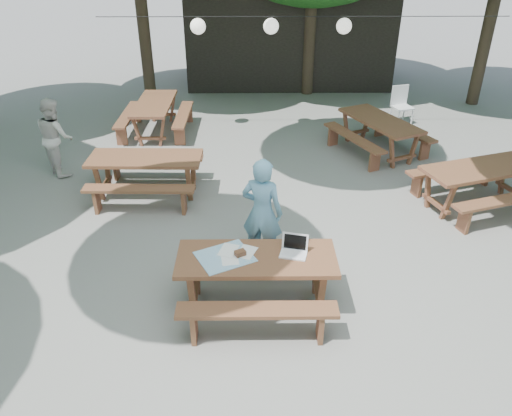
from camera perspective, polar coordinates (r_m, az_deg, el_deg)
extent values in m
plane|color=slate|center=(7.00, 4.89, -8.90)|extent=(80.00, 80.00, 0.00)
cube|color=black|center=(16.25, 3.68, 19.25)|extent=(6.00, 3.00, 2.80)
cube|color=brown|center=(6.26, 0.06, -5.82)|extent=(2.00, 0.80, 0.06)
cube|color=brown|center=(5.92, 0.13, -11.61)|extent=(1.90, 0.28, 0.05)
cube|color=brown|center=(6.95, 0.00, -4.50)|extent=(1.90, 0.28, 0.05)
cube|color=brown|center=(6.49, 0.06, -8.51)|extent=(1.70, 0.70, 0.69)
cube|color=brown|center=(9.14, -12.58, 5.55)|extent=(2.02, 0.85, 0.06)
cube|color=brown|center=(8.68, -13.25, 2.15)|extent=(1.91, 0.32, 0.05)
cube|color=brown|center=(9.82, -11.64, 5.68)|extent=(1.91, 0.32, 0.05)
cube|color=brown|center=(9.29, -12.33, 3.44)|extent=(1.72, 0.74, 0.69)
cube|color=brown|center=(9.36, 24.36, 4.11)|extent=(2.15, 1.38, 0.06)
cube|color=brown|center=(9.07, 26.60, 0.83)|extent=(1.89, 0.85, 0.05)
cube|color=brown|center=(9.90, 21.66, 4.31)|extent=(1.89, 0.85, 0.05)
cube|color=brown|center=(9.52, 23.90, 2.09)|extent=(1.83, 1.19, 0.69)
cube|color=brown|center=(12.06, -11.55, 11.62)|extent=(0.82, 2.01, 0.06)
cube|color=brown|center=(12.03, -8.34, 10.51)|extent=(0.30, 1.90, 0.05)
cube|color=brown|center=(12.28, -14.45, 10.29)|extent=(0.30, 1.90, 0.05)
cube|color=brown|center=(12.17, -11.37, 9.95)|extent=(0.71, 1.71, 0.69)
cube|color=brown|center=(11.05, 14.03, 9.66)|extent=(1.58, 2.15, 0.06)
cube|color=brown|center=(11.55, 16.42, 8.77)|extent=(1.06, 1.84, 0.05)
cube|color=brown|center=(10.76, 11.12, 7.91)|extent=(1.06, 1.84, 0.05)
cube|color=brown|center=(11.18, 13.79, 7.86)|extent=(1.36, 1.84, 0.69)
imported|color=#70ADCD|center=(7.03, 0.71, -0.49)|extent=(0.69, 0.57, 1.64)
imported|color=silver|center=(10.52, -21.95, 7.58)|extent=(0.91, 0.94, 1.52)
cube|color=white|center=(13.09, 16.39, 10.98)|extent=(0.55, 0.55, 0.04)
cube|color=white|center=(13.17, 16.09, 12.33)|extent=(0.43, 0.16, 0.48)
cube|color=white|center=(13.15, 16.26, 10.12)|extent=(0.52, 0.52, 0.38)
cube|color=white|center=(6.29, 4.28, -5.31)|extent=(0.38, 0.30, 0.02)
cube|color=white|center=(6.32, 4.49, -3.86)|extent=(0.33, 0.14, 0.23)
cube|color=black|center=(6.31, 4.48, -3.89)|extent=(0.28, 0.11, 0.19)
cube|color=#3893C0|center=(6.25, -3.58, -5.57)|extent=(0.83, 0.79, 0.01)
cube|color=white|center=(6.21, -3.03, -5.76)|extent=(0.25, 0.32, 0.00)
cube|color=white|center=(6.31, -1.10, -5.04)|extent=(0.31, 0.36, 0.00)
cube|color=white|center=(6.35, -3.17, -4.84)|extent=(0.29, 0.35, 0.00)
cube|color=brown|center=(6.24, -1.82, -5.16)|extent=(0.16, 0.14, 0.06)
cylinder|color=black|center=(11.63, 5.44, 20.96)|extent=(9.00, 0.02, 0.02)
sphere|color=white|center=(11.66, -6.65, 19.93)|extent=(0.34, 0.34, 0.34)
sphere|color=white|center=(11.61, 1.74, 20.06)|extent=(0.34, 0.34, 0.34)
sphere|color=white|center=(11.78, 10.03, 19.79)|extent=(0.34, 0.34, 0.34)
cylinder|color=#2D2319|center=(14.36, -12.92, 21.19)|extent=(0.32, 0.32, 4.76)
cylinder|color=#2D2319|center=(14.67, 6.32, 21.65)|extent=(0.32, 0.32, 4.64)
cylinder|color=#2D2319|center=(14.91, 25.30, 19.41)|extent=(0.32, 0.32, 4.68)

